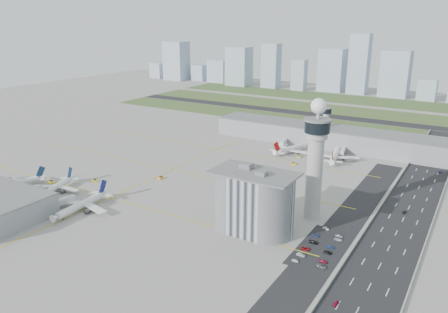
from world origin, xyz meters
The scene contains 60 objects.
ground centered at (0.00, 0.00, 0.00)m, with size 1000.00×1000.00×0.00m, color #9E9B93.
grass_strip_0 centered at (-20.00, 225.00, 0.04)m, with size 480.00×50.00×0.08m, color #405528.
grass_strip_1 centered at (-20.00, 300.00, 0.04)m, with size 480.00×60.00×0.08m, color #445D2C.
grass_strip_2 centered at (-20.00, 380.00, 0.04)m, with size 480.00×70.00×0.08m, color #3D5629.
runway centered at (-20.00, 262.00, 0.06)m, with size 480.00×22.00×0.10m, color black.
highway centered at (115.00, 0.00, 0.05)m, with size 28.00×500.00×0.10m, color black.
barrier_left centered at (101.00, 0.00, 0.60)m, with size 0.60×500.00×1.20m, color #9E9E99.
barrier_right centered at (129.00, 0.00, 0.60)m, with size 0.60×500.00×1.20m, color #9E9E99.
landside_road centered at (90.00, -10.00, 0.04)m, with size 18.00×260.00×0.08m, color black.
parking_lot centered at (88.00, -22.00, 0.05)m, with size 20.00×44.00×0.10m, color black.
taxiway_line_h_0 centered at (-40.00, -30.00, 0.01)m, with size 260.00×0.60×0.01m, color yellow.
taxiway_line_h_1 centered at (-40.00, 30.00, 0.01)m, with size 260.00×0.60×0.01m, color yellow.
taxiway_line_h_2 centered at (-40.00, 90.00, 0.01)m, with size 260.00×0.60×0.01m, color yellow.
taxiway_line_v centered at (-40.00, 30.00, 0.01)m, with size 0.60×260.00×0.01m, color yellow.
control_tower centered at (72.00, 8.00, 35.04)m, with size 14.00×14.00×64.50m.
secondary_tower centered at (30.00, 150.00, 18.80)m, with size 8.60×8.60×31.90m.
admin_building centered at (51.99, -22.00, 15.30)m, with size 42.00×24.00×33.50m.
terminal_pier centered at (40.00, 148.00, 7.90)m, with size 210.00×32.00×15.80m.
airplane_near_a centered at (-103.55, -49.71, 5.29)m, with size 37.80×32.13×10.58m, color white, non-canonical shape.
airplane_near_b centered at (-75.44, -41.13, 5.28)m, with size 37.68×32.03×10.55m, color white, non-canonical shape.
airplane_near_c centered at (-40.42, -52.03, 5.93)m, with size 42.38×36.03×11.87m, color white, non-canonical shape.
airplane_far_a centered at (16.02, 114.38, 5.92)m, with size 42.27×35.93×11.83m, color white, non-canonical shape.
airplane_far_b centered at (50.74, 114.22, 5.99)m, with size 42.77×36.36×11.98m, color white, non-canonical shape.
jet_bridge_near_1 centered at (-83.00, -61.00, 2.85)m, with size 14.00×3.00×5.70m, color silver, non-canonical shape.
jet_bridge_near_2 centered at (-53.00, -61.00, 2.85)m, with size 14.00×3.00×5.70m, color silver, non-canonical shape.
jet_bridge_far_0 centered at (2.00, 132.00, 2.85)m, with size 14.00×3.00×5.70m, color silver, non-canonical shape.
jet_bridge_far_1 centered at (52.00, 132.00, 2.85)m, with size 14.00×3.00×5.70m, color silver, non-canonical shape.
tug_0 centered at (-90.47, -32.63, 1.07)m, with size 2.53×3.68×2.14m, color yellow, non-canonical shape.
tug_1 centered at (-72.88, -37.61, 0.85)m, with size 2.01×2.92×1.70m, color #E9AA11, non-canonical shape.
tug_2 centered at (-68.43, -15.73, 0.99)m, with size 2.34×3.41×1.98m, color yellow, non-canonical shape.
tug_3 centered at (-35.03, 11.14, 0.94)m, with size 2.23×3.25×1.89m, color orange, non-canonical shape.
tug_4 centered at (29.14, 84.80, 0.96)m, with size 2.27×3.30×1.92m, color gold, non-canonical shape.
tug_5 centered at (25.87, 103.81, 0.88)m, with size 2.09×3.04×1.77m, color gold, non-canonical shape.
car_lot_0 centered at (82.38, -39.61, 0.54)m, with size 1.28×3.19×1.09m, color white.
car_lot_1 centered at (82.65, -33.83, 0.65)m, with size 1.38×3.97×1.31m, color #92959D.
car_lot_2 centered at (82.54, -27.35, 0.56)m, with size 1.87×4.06×1.13m, color #B40B13.
car_lot_3 centered at (83.47, -19.53, 0.62)m, with size 1.73×4.26×1.24m, color black.
car_lot_4 centered at (81.92, -12.33, 0.61)m, with size 1.44×3.58×1.22m, color navy.
car_lot_5 centered at (83.62, -2.76, 0.56)m, with size 1.19×3.41×1.12m, color silver.
car_lot_6 centered at (93.88, -38.38, 0.63)m, with size 2.10×4.55×1.26m, color slate.
car_lot_7 centered at (93.18, -33.85, 0.55)m, with size 1.54×3.79×1.10m, color maroon.
car_lot_8 centered at (92.32, -25.30, 0.64)m, with size 1.51×3.76×1.28m, color black.
car_lot_9 centered at (91.83, -20.15, 0.55)m, with size 1.16×3.32×1.09m, color navy.
car_lot_10 centered at (92.58, -10.80, 0.55)m, with size 1.83×3.97×1.10m, color silver.
car_lot_11 centered at (92.01, -7.17, 0.56)m, with size 1.58×3.88×1.13m, color #989AA4.
car_hw_0 centered at (107.09, -60.15, 0.61)m, with size 1.44×3.58×1.22m, color maroon.
car_hw_1 centered at (113.93, 38.79, 0.61)m, with size 1.29×3.69×1.22m, color black.
car_hw_2 centered at (122.63, 122.01, 0.62)m, with size 2.07×4.48×1.25m, color navy.
car_hw_4 centered at (108.45, 179.01, 0.64)m, with size 1.50×3.73×1.27m, color gray.
skyline_bldg_0 centered at (-377.77, 421.70, 13.25)m, with size 24.05×19.24×26.50m, color #9EADC1.
skyline_bldg_1 centered at (-331.22, 417.61, 32.80)m, with size 37.63×30.10×65.60m, color #9EADC1.
skyline_bldg_2 centered at (-291.25, 430.16, 13.39)m, with size 22.81×18.25×26.79m, color #9EADC1.
skyline_bldg_3 centered at (-252.58, 431.35, 18.47)m, with size 32.30×25.84×36.93m, color #9EADC1.
skyline_bldg_4 centered at (-204.47, 415.19, 30.18)m, with size 35.81×28.65×60.36m, color #9EADC1.
skyline_bldg_5 centered at (-150.11, 419.66, 33.44)m, with size 25.49×20.39×66.89m, color #9EADC1.
skyline_bldg_6 centered at (-102.68, 417.90, 22.60)m, with size 20.04×16.03×45.20m, color #9EADC1.
skyline_bldg_7 centered at (-59.44, 436.89, 30.61)m, with size 35.76×28.61×61.22m, color #9EADC1.
skyline_bldg_8 centered at (-19.42, 431.56, 41.69)m, with size 26.33×21.06×83.39m, color #9EADC1.
skyline_bldg_9 centered at (30.27, 432.32, 31.06)m, with size 36.96×29.57×62.11m, color #9EADC1.
skyline_bldg_10 centered at (73.27, 423.68, 13.87)m, with size 23.01×18.41×27.75m, color #9EADC1.
Camera 1 is at (143.86, -200.26, 101.91)m, focal length 35.00 mm.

